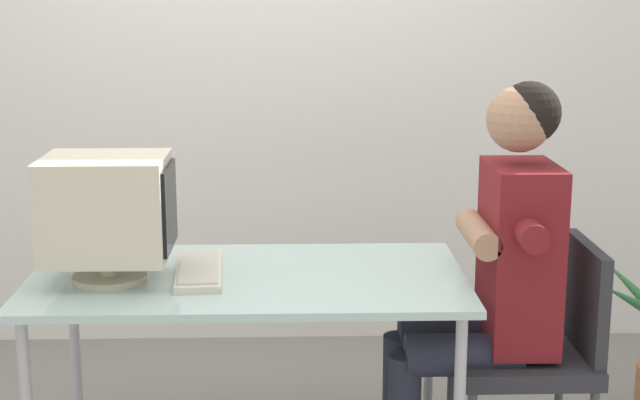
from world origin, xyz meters
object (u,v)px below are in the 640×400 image
at_px(crt_monitor, 108,209).
at_px(person_seated, 492,268).
at_px(office_chair, 540,344).
at_px(keyboard, 199,270).
at_px(desk, 248,291).

relative_size(crt_monitor, person_seated, 0.30).
bearing_deg(office_chair, keyboard, 179.55).
relative_size(keyboard, office_chair, 0.54).
xyz_separation_m(keyboard, office_chair, (1.14, -0.01, -0.27)).
bearing_deg(keyboard, crt_monitor, -167.65).
distance_m(crt_monitor, keyboard, 0.36).
bearing_deg(person_seated, desk, -179.46).
distance_m(keyboard, person_seated, 0.96).
relative_size(office_chair, person_seated, 0.61).
relative_size(crt_monitor, office_chair, 0.49).
height_order(desk, keyboard, keyboard).
xyz_separation_m(keyboard, person_seated, (0.96, -0.01, -0.00)).
distance_m(keyboard, office_chair, 1.17).
bearing_deg(crt_monitor, keyboard, 12.35).
distance_m(crt_monitor, person_seated, 1.26).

